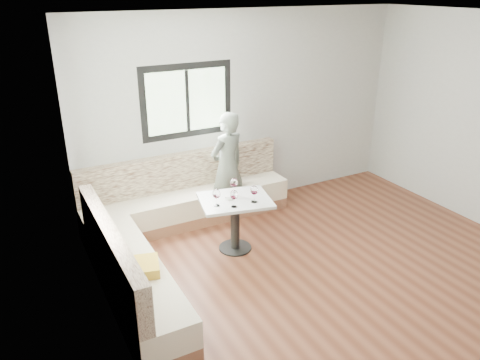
% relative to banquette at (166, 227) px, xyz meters
% --- Properties ---
extents(room, '(5.01, 5.01, 2.81)m').
position_rel_banquette_xyz_m(room, '(1.51, -1.55, 1.08)').
color(room, brown).
rests_on(room, ground).
extents(banquette, '(2.90, 2.80, 0.95)m').
position_rel_banquette_xyz_m(banquette, '(0.00, 0.00, 0.00)').
color(banquette, '#8B5C43').
rests_on(banquette, ground).
extents(table, '(0.96, 0.82, 0.69)m').
position_rel_banquette_xyz_m(table, '(0.77, -0.35, 0.19)').
color(table, black).
rests_on(table, ground).
extents(person, '(0.65, 0.52, 1.55)m').
position_rel_banquette_xyz_m(person, '(1.07, 0.45, 0.44)').
color(person, slate).
rests_on(person, ground).
extents(olive_ramekin, '(0.10, 0.10, 0.04)m').
position_rel_banquette_xyz_m(olive_ramekin, '(0.71, -0.31, 0.38)').
color(olive_ramekin, white).
rests_on(olive_ramekin, table).
extents(wine_glass_a, '(0.09, 0.09, 0.21)m').
position_rel_banquette_xyz_m(wine_glass_a, '(0.50, -0.42, 0.51)').
color(wine_glass_a, white).
rests_on(wine_glass_a, table).
extents(wine_glass_b, '(0.09, 0.09, 0.21)m').
position_rel_banquette_xyz_m(wine_glass_b, '(0.66, -0.54, 0.51)').
color(wine_glass_b, white).
rests_on(wine_glass_b, table).
extents(wine_glass_c, '(0.09, 0.09, 0.21)m').
position_rel_banquette_xyz_m(wine_glass_c, '(0.93, -0.54, 0.51)').
color(wine_glass_c, white).
rests_on(wine_glass_c, table).
extents(wine_glass_d, '(0.09, 0.09, 0.21)m').
position_rel_banquette_xyz_m(wine_glass_d, '(0.82, -0.23, 0.51)').
color(wine_glass_d, white).
rests_on(wine_glass_d, table).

